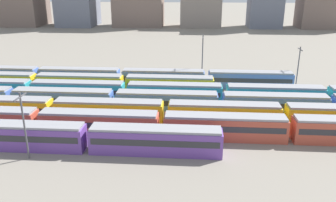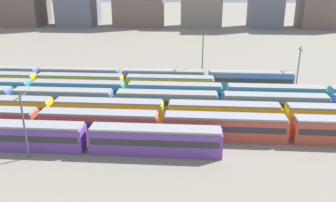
% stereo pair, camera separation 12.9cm
% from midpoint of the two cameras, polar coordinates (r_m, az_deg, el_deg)
% --- Properties ---
extents(ground_plane, '(600.00, 600.00, 0.00)m').
position_cam_midpoint_polar(ground_plane, '(71.75, -25.43, -0.91)').
color(ground_plane, gray).
extents(train_track_0, '(55.80, 3.06, 3.75)m').
position_cam_midpoint_polar(train_track_0, '(53.03, -22.84, -5.22)').
color(train_track_0, '#6B429E').
rests_on(train_track_0, ground_plane).
extents(train_track_1, '(93.60, 3.06, 3.75)m').
position_cam_midpoint_polar(train_track_1, '(52.33, 9.31, -4.18)').
color(train_track_1, '#BC4C38').
rests_on(train_track_1, ground_plane).
extents(train_track_2, '(74.70, 3.06, 3.75)m').
position_cam_midpoint_polar(train_track_2, '(57.08, -0.34, -1.86)').
color(train_track_2, yellow).
rests_on(train_track_2, ground_plane).
extents(train_track_3, '(112.50, 3.06, 3.75)m').
position_cam_midpoint_polar(train_track_3, '(61.98, 8.59, -0.33)').
color(train_track_3, '#4C70BC').
rests_on(train_track_3, ground_plane).
extents(train_track_4, '(112.50, 3.06, 3.75)m').
position_cam_midpoint_polar(train_track_4, '(66.97, 9.26, 1.14)').
color(train_track_4, teal).
rests_on(train_track_4, ground_plane).
extents(train_track_5, '(55.80, 3.06, 3.75)m').
position_cam_midpoint_polar(train_track_5, '(75.48, -14.14, 2.90)').
color(train_track_5, yellow).
rests_on(train_track_5, ground_plane).
extents(train_track_6, '(74.70, 3.06, 3.75)m').
position_cam_midpoint_polar(train_track_6, '(78.31, -7.62, 3.92)').
color(train_track_6, '#4C70BC').
rests_on(train_track_6, ground_plane).
extents(catenary_pole_0, '(0.24, 3.20, 9.24)m').
position_cam_midpoint_polar(catenary_pole_0, '(48.49, -22.47, -3.26)').
color(catenary_pole_0, '#4C4C51').
rests_on(catenary_pole_0, ground_plane).
extents(catenary_pole_1, '(0.24, 3.20, 10.99)m').
position_cam_midpoint_polar(catenary_pole_1, '(78.66, 5.73, 7.18)').
color(catenary_pole_1, '#4C4C51').
rests_on(catenary_pole_1, ground_plane).
extents(catenary_pole_3, '(0.24, 3.20, 8.73)m').
position_cam_midpoint_polar(catenary_pole_3, '(81.87, 20.65, 5.67)').
color(catenary_pole_3, '#4C4C51').
rests_on(catenary_pole_3, ground_plane).
extents(distant_building_3, '(19.51, 13.03, 20.99)m').
position_cam_midpoint_polar(distant_building_3, '(175.62, 5.53, 15.41)').
color(distant_building_3, gray).
rests_on(distant_building_3, ground_plane).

